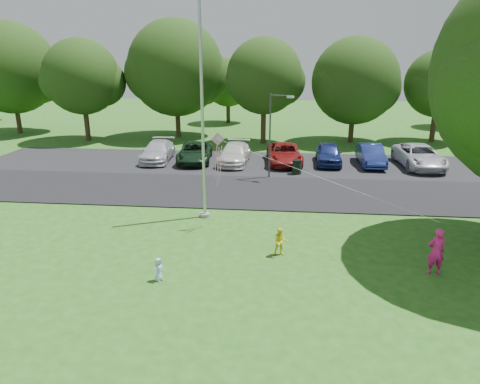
# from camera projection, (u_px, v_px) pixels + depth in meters

# --- Properties ---
(ground) EXTENTS (120.00, 120.00, 0.00)m
(ground) POSITION_uv_depth(u_px,v_px,m) (277.00, 270.00, 15.20)
(ground) COLOR #255D18
(ground) RESTS_ON ground
(park_road) EXTENTS (60.00, 6.00, 0.06)m
(park_road) POSITION_uv_depth(u_px,v_px,m) (280.00, 192.00, 23.71)
(park_road) COLOR black
(park_road) RESTS_ON ground
(parking_strip) EXTENTS (42.00, 7.00, 0.06)m
(parking_strip) POSITION_uv_depth(u_px,v_px,m) (281.00, 164.00, 29.87)
(parking_strip) COLOR black
(parking_strip) RESTS_ON ground
(flagpole) EXTENTS (0.50, 0.50, 10.00)m
(flagpole) POSITION_uv_depth(u_px,v_px,m) (203.00, 129.00, 18.98)
(flagpole) COLOR #B7BABF
(flagpole) RESTS_ON ground
(street_lamp) EXTENTS (1.42, 0.56, 5.18)m
(street_lamp) POSITION_uv_depth(u_px,v_px,m) (273.00, 128.00, 25.59)
(street_lamp) COLOR #3F3F44
(street_lamp) RESTS_ON ground
(trash_can) EXTENTS (0.60, 0.60, 0.96)m
(trash_can) POSITION_uv_depth(u_px,v_px,m) (297.00, 167.00, 27.17)
(trash_can) COLOR black
(trash_can) RESTS_ON ground
(tree_row) EXTENTS (64.35, 11.94, 10.88)m
(tree_row) POSITION_uv_depth(u_px,v_px,m) (302.00, 74.00, 36.25)
(tree_row) COLOR #332316
(tree_row) RESTS_ON ground
(horizon_trees) EXTENTS (77.46, 7.20, 7.02)m
(horizon_trees) POSITION_uv_depth(u_px,v_px,m) (321.00, 84.00, 45.59)
(horizon_trees) COLOR #332316
(horizon_trees) RESTS_ON ground
(parked_cars) EXTENTS (20.53, 5.46, 1.49)m
(parked_cars) POSITION_uv_depth(u_px,v_px,m) (287.00, 154.00, 29.66)
(parked_cars) COLOR silver
(parked_cars) RESTS_ON ground
(woman) EXTENTS (0.65, 0.45, 1.69)m
(woman) POSITION_uv_depth(u_px,v_px,m) (436.00, 251.00, 14.75)
(woman) COLOR #E71E7F
(woman) RESTS_ON ground
(child_yellow) EXTENTS (0.59, 0.49, 1.12)m
(child_yellow) POSITION_uv_depth(u_px,v_px,m) (280.00, 242.00, 16.18)
(child_yellow) COLOR yellow
(child_yellow) RESTS_ON ground
(child_blue) EXTENTS (0.40, 0.47, 0.82)m
(child_blue) POSITION_uv_depth(u_px,v_px,m) (158.00, 269.00, 14.42)
(child_blue) COLOR #A6CBFF
(child_blue) RESTS_ON ground
(kite) EXTENTS (8.39, 3.81, 2.48)m
(kite) POSITION_uv_depth(u_px,v_px,m) (224.00, 151.00, 17.93)
(kite) COLOR pink
(kite) RESTS_ON ground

